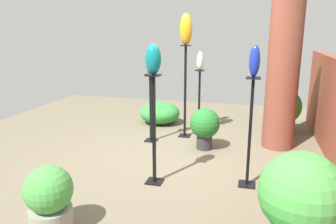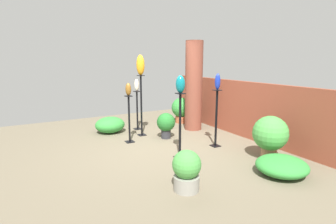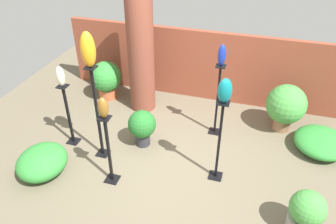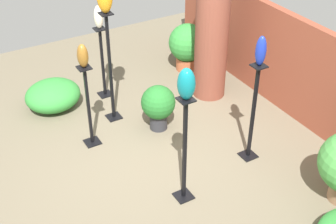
% 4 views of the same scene
% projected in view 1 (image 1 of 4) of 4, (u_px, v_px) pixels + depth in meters
% --- Properties ---
extents(ground_plane, '(8.00, 8.00, 0.00)m').
position_uv_depth(ground_plane, '(171.00, 160.00, 4.76)').
color(ground_plane, '#6B604C').
extents(brick_pillar, '(0.49, 0.49, 2.50)m').
position_uv_depth(brick_pillar, '(283.00, 69.00, 5.02)').
color(brick_pillar, brown).
rests_on(brick_pillar, ground).
extents(pedestal_bronze, '(0.20, 0.20, 1.14)m').
position_uv_depth(pedestal_bronze, '(151.00, 111.00, 5.46)').
color(pedestal_bronze, black).
rests_on(pedestal_bronze, ground).
extents(pedestal_ivory, '(0.20, 0.20, 1.11)m').
position_uv_depth(pedestal_ivory, '(199.00, 101.00, 6.27)').
color(pedestal_ivory, black).
rests_on(pedestal_ivory, ground).
extents(pedestal_cobalt, '(0.20, 0.20, 1.32)m').
position_uv_depth(pedestal_cobalt, '(250.00, 138.00, 3.84)').
color(pedestal_cobalt, black).
rests_on(pedestal_cobalt, ground).
extents(pedestal_amber, '(0.20, 0.20, 1.59)m').
position_uv_depth(pedestal_amber, '(185.00, 95.00, 5.66)').
color(pedestal_amber, black).
rests_on(pedestal_amber, ground).
extents(pedestal_teal, '(0.20, 0.20, 1.34)m').
position_uv_depth(pedestal_teal, '(154.00, 135.00, 3.92)').
color(pedestal_teal, black).
rests_on(pedestal_teal, ground).
extents(art_vase_bronze, '(0.14, 0.13, 0.30)m').
position_uv_depth(art_vase_bronze, '(150.00, 64.00, 5.27)').
color(art_vase_bronze, brown).
rests_on(art_vase_bronze, pedestal_bronze).
extents(art_vase_ivory, '(0.13, 0.13, 0.34)m').
position_uv_depth(art_vase_ivory, '(200.00, 61.00, 6.08)').
color(art_vase_ivory, beige).
rests_on(art_vase_ivory, pedestal_ivory).
extents(art_vase_cobalt, '(0.13, 0.12, 0.36)m').
position_uv_depth(art_vase_cobalt, '(255.00, 61.00, 3.62)').
color(art_vase_cobalt, '#192D9E').
rests_on(art_vase_cobalt, pedestal_cobalt).
extents(art_vase_amber, '(0.21, 0.21, 0.52)m').
position_uv_depth(art_vase_amber, '(186.00, 29.00, 5.39)').
color(art_vase_amber, orange).
rests_on(art_vase_amber, pedestal_amber).
extents(art_vase_teal, '(0.19, 0.18, 0.35)m').
position_uv_depth(art_vase_teal, '(153.00, 59.00, 3.70)').
color(art_vase_teal, '#0F727A').
rests_on(art_vase_teal, pedestal_teal).
extents(potted_plant_walkway_edge, '(0.70, 0.70, 0.89)m').
position_uv_depth(potted_plant_walkway_edge, '(301.00, 196.00, 2.68)').
color(potted_plant_walkway_edge, '#936B4C').
rests_on(potted_plant_walkway_edge, ground).
extents(potted_plant_front_left, '(0.63, 0.63, 0.80)m').
position_uv_depth(potted_plant_front_left, '(284.00, 108.00, 5.97)').
color(potted_plant_front_left, '#B25B38').
rests_on(potted_plant_front_left, ground).
extents(potted_plant_front_right, '(0.47, 0.47, 0.66)m').
position_uv_depth(potted_plant_front_right, '(205.00, 125.00, 5.12)').
color(potted_plant_front_right, '#2D2D33').
rests_on(potted_plant_front_right, ground).
extents(potted_plant_mid_right, '(0.45, 0.45, 0.64)m').
position_uv_depth(potted_plant_mid_right, '(49.00, 198.00, 3.01)').
color(potted_plant_mid_right, gray).
rests_on(potted_plant_mid_right, ground).
extents(foliage_bed_east, '(0.73, 0.81, 0.44)m').
position_uv_depth(foliage_bed_east, '(160.00, 113.00, 6.57)').
color(foliage_bed_east, '#338C38').
rests_on(foliage_bed_east, ground).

